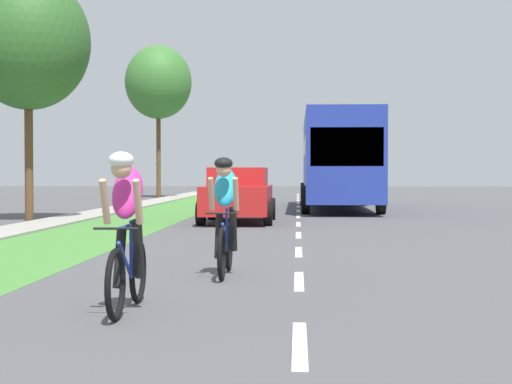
# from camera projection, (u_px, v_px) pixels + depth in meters

# --- Properties ---
(ground_plane) EXTENTS (120.00, 120.00, 0.00)m
(ground_plane) POSITION_uv_depth(u_px,v_px,m) (298.00, 225.00, 21.05)
(ground_plane) COLOR #4C4C4F
(grass_verge) EXTENTS (2.73, 70.00, 0.01)m
(grass_verge) POSITION_uv_depth(u_px,v_px,m) (123.00, 224.00, 21.29)
(grass_verge) COLOR #478438
(grass_verge) RESTS_ON ground_plane
(sidewalk_concrete) EXTENTS (1.36, 70.00, 0.10)m
(sidewalk_concrete) POSITION_uv_depth(u_px,v_px,m) (48.00, 224.00, 21.40)
(sidewalk_concrete) COLOR #9E998E
(sidewalk_concrete) RESTS_ON ground_plane
(lane_markings_center) EXTENTS (0.12, 54.07, 0.01)m
(lane_markings_center) POSITION_uv_depth(u_px,v_px,m) (298.00, 216.00, 25.04)
(lane_markings_center) COLOR white
(lane_markings_center) RESTS_ON ground_plane
(cyclist_lead) EXTENTS (0.42, 1.72, 1.58)m
(cyclist_lead) POSITION_uv_depth(u_px,v_px,m) (127.00, 230.00, 7.86)
(cyclist_lead) COLOR black
(cyclist_lead) RESTS_ON ground_plane
(cyclist_trailing) EXTENTS (0.42, 1.72, 1.58)m
(cyclist_trailing) POSITION_uv_depth(u_px,v_px,m) (225.00, 215.00, 10.62)
(cyclist_trailing) COLOR black
(cyclist_trailing) RESTS_ON ground_plane
(sedan_red) EXTENTS (1.98, 4.30, 1.52)m
(sedan_red) POSITION_uv_depth(u_px,v_px,m) (238.00, 195.00, 22.14)
(sedan_red) COLOR red
(sedan_red) RESTS_ON ground_plane
(bus_blue) EXTENTS (2.78, 11.60, 3.48)m
(bus_blue) POSITION_uv_depth(u_px,v_px,m) (338.00, 157.00, 30.26)
(bus_blue) COLOR #23389E
(bus_blue) RESTS_ON ground_plane
(street_tree_near) EXTENTS (3.52, 3.52, 7.05)m
(street_tree_near) POSITION_uv_depth(u_px,v_px,m) (28.00, 42.00, 22.72)
(street_tree_near) COLOR brown
(street_tree_near) RESTS_ON ground_plane
(street_tree_far) EXTENTS (3.64, 3.64, 8.34)m
(street_tree_far) POSITION_uv_depth(u_px,v_px,m) (158.00, 83.00, 43.61)
(street_tree_far) COLOR brown
(street_tree_far) RESTS_ON ground_plane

